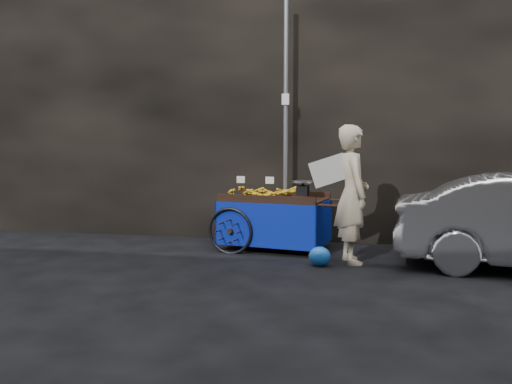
# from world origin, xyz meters

# --- Properties ---
(ground) EXTENTS (80.00, 80.00, 0.00)m
(ground) POSITION_xyz_m (0.00, 0.00, 0.00)
(ground) COLOR black
(ground) RESTS_ON ground
(building_wall) EXTENTS (13.50, 2.00, 5.00)m
(building_wall) POSITION_xyz_m (0.39, 2.60, 2.50)
(building_wall) COLOR black
(building_wall) RESTS_ON ground
(street_pole) EXTENTS (0.12, 0.10, 4.00)m
(street_pole) POSITION_xyz_m (0.30, 1.30, 2.01)
(street_pole) COLOR slate
(street_pole) RESTS_ON ground
(banana_cart) EXTENTS (2.31, 1.34, 1.19)m
(banana_cart) POSITION_xyz_m (0.15, 0.83, 0.73)
(banana_cart) COLOR black
(banana_cart) RESTS_ON ground
(vendor) EXTENTS (0.93, 0.81, 1.93)m
(vendor) POSITION_xyz_m (1.40, 0.13, 0.96)
(vendor) COLOR tan
(vendor) RESTS_ON ground
(plastic_bag) EXTENTS (0.30, 0.24, 0.27)m
(plastic_bag) POSITION_xyz_m (0.99, -0.18, 0.13)
(plastic_bag) COLOR blue
(plastic_bag) RESTS_ON ground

